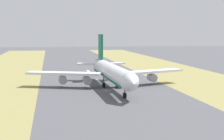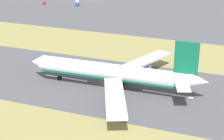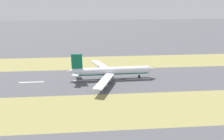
% 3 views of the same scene
% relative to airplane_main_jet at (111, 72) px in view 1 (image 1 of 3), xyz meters
% --- Properties ---
extents(ground_plane, '(800.00, 800.00, 0.00)m').
position_rel_airplane_main_jet_xyz_m(ground_plane, '(2.20, 6.05, -6.02)').
color(ground_plane, '#4C4C51').
extents(grass_median_west, '(40.00, 600.00, 0.01)m').
position_rel_airplane_main_jet_xyz_m(grass_median_west, '(-42.80, 6.05, -6.02)').
color(grass_median_west, olive).
rests_on(grass_median_west, ground).
extents(centreline_dash_near, '(1.20, 18.00, 0.01)m').
position_rel_airplane_main_jet_xyz_m(centreline_dash_near, '(2.20, -58.10, -6.01)').
color(centreline_dash_near, silver).
rests_on(centreline_dash_near, ground).
extents(centreline_dash_mid, '(1.20, 18.00, 0.01)m').
position_rel_airplane_main_jet_xyz_m(centreline_dash_mid, '(2.20, -18.10, -6.01)').
color(centreline_dash_mid, silver).
rests_on(centreline_dash_mid, ground).
extents(centreline_dash_far, '(1.20, 18.00, 0.01)m').
position_rel_airplane_main_jet_xyz_m(centreline_dash_far, '(2.20, 21.90, -6.01)').
color(centreline_dash_far, silver).
rests_on(centreline_dash_far, ground).
extents(airplane_main_jet, '(64.11, 67.12, 20.20)m').
position_rel_airplane_main_jet_xyz_m(airplane_main_jet, '(0.00, 0.00, 0.00)').
color(airplane_main_jet, silver).
rests_on(airplane_main_jet, ground).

